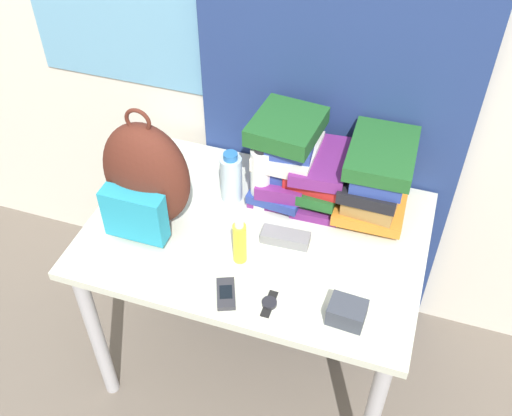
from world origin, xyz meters
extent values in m
cube|color=silver|center=(0.00, 0.81, 1.25)|extent=(6.00, 0.05, 2.50)
cube|color=navy|center=(0.13, 0.76, 1.25)|extent=(0.91, 0.04, 2.50)
cube|color=beige|center=(0.00, 0.36, 0.70)|extent=(1.07, 0.73, 0.03)
cylinder|color=#B2B2B7|center=(-0.48, 0.06, 0.34)|extent=(0.05, 0.05, 0.69)
cylinder|color=#B2B2B7|center=(-0.48, 0.67, 0.34)|extent=(0.05, 0.05, 0.69)
cylinder|color=#B2B2B7|center=(0.48, 0.67, 0.34)|extent=(0.05, 0.05, 0.69)
ellipsoid|color=#512319|center=(-0.33, 0.31, 0.90)|extent=(0.28, 0.17, 0.37)
cube|color=teal|center=(-0.33, 0.21, 0.83)|extent=(0.19, 0.06, 0.17)
torus|color=#512319|center=(-0.33, 0.31, 1.10)|extent=(0.08, 0.01, 0.08)
cube|color=#6B2370|center=(0.03, 0.58, 0.73)|extent=(0.22, 0.25, 0.02)
cube|color=navy|center=(0.03, 0.57, 0.76)|extent=(0.19, 0.26, 0.03)
cube|color=#6B2370|center=(0.03, 0.58, 0.80)|extent=(0.17, 0.28, 0.05)
cube|color=navy|center=(0.03, 0.58, 0.85)|extent=(0.19, 0.22, 0.05)
cube|color=silver|center=(0.04, 0.57, 0.90)|extent=(0.19, 0.22, 0.05)
cube|color=navy|center=(0.05, 0.58, 0.94)|extent=(0.17, 0.22, 0.04)
cube|color=#1E5623|center=(0.03, 0.57, 0.99)|extent=(0.22, 0.25, 0.06)
cube|color=#6B2370|center=(0.16, 0.57, 0.73)|extent=(0.16, 0.23, 0.03)
cube|color=#1E5623|center=(0.15, 0.58, 0.76)|extent=(0.20, 0.23, 0.03)
cube|color=#1E5623|center=(0.15, 0.57, 0.80)|extent=(0.17, 0.25, 0.04)
cube|color=red|center=(0.15, 0.57, 0.84)|extent=(0.19, 0.23, 0.04)
cube|color=#6B2370|center=(0.15, 0.57, 0.88)|extent=(0.19, 0.25, 0.04)
cube|color=black|center=(0.33, 0.58, 0.73)|extent=(0.18, 0.22, 0.03)
cube|color=orange|center=(0.33, 0.57, 0.76)|extent=(0.22, 0.26, 0.04)
cube|color=olive|center=(0.33, 0.58, 0.81)|extent=(0.18, 0.27, 0.06)
cube|color=black|center=(0.32, 0.58, 0.86)|extent=(0.18, 0.28, 0.04)
cube|color=navy|center=(0.34, 0.57, 0.90)|extent=(0.16, 0.25, 0.05)
cube|color=#1E5623|center=(0.33, 0.58, 0.95)|extent=(0.21, 0.28, 0.05)
cylinder|color=silver|center=(-0.13, 0.49, 0.80)|extent=(0.07, 0.07, 0.17)
cylinder|color=#286BB7|center=(-0.13, 0.49, 0.90)|extent=(0.05, 0.05, 0.02)
cylinder|color=white|center=(-0.02, 0.49, 0.83)|extent=(0.07, 0.07, 0.22)
cylinder|color=black|center=(-0.02, 0.49, 0.95)|extent=(0.04, 0.04, 0.02)
cylinder|color=yellow|center=(-0.01, 0.23, 0.79)|extent=(0.04, 0.04, 0.14)
cylinder|color=white|center=(-0.01, 0.23, 0.87)|extent=(0.03, 0.03, 0.02)
cube|color=#2D2D33|center=(0.00, 0.09, 0.73)|extent=(0.09, 0.12, 0.02)
cube|color=black|center=(0.00, 0.09, 0.74)|extent=(0.05, 0.06, 0.00)
cube|color=gray|center=(0.10, 0.35, 0.74)|extent=(0.15, 0.06, 0.04)
cube|color=#383D47|center=(0.34, 0.12, 0.75)|extent=(0.11, 0.09, 0.06)
cube|color=black|center=(0.13, 0.10, 0.72)|extent=(0.03, 0.09, 0.00)
cylinder|color=#232328|center=(0.13, 0.10, 0.72)|extent=(0.04, 0.04, 0.01)
camera|label=1|loc=(0.42, -0.90, 2.09)|focal=42.00mm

